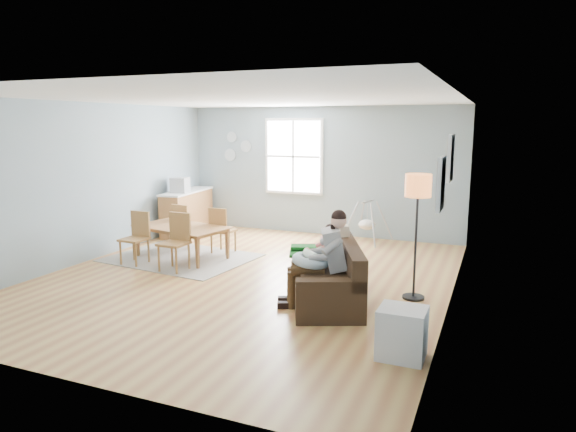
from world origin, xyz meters
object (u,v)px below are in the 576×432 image
at_px(sofa, 329,279).
at_px(monitor, 180,185).
at_px(chair_sw, 137,234).
at_px(counter, 187,211).
at_px(father, 322,255).
at_px(baby_swing, 367,224).
at_px(floor_lamp, 418,196).
at_px(dining_table, 181,242).
at_px(storage_cube, 401,333).
at_px(chair_se, 176,238).
at_px(chair_nw, 184,224).
at_px(chair_ne, 221,228).
at_px(toddler, 323,247).

distance_m(sofa, monitor, 4.95).
distance_m(chair_sw, counter, 2.50).
distance_m(sofa, father, 0.50).
bearing_deg(baby_swing, father, -84.88).
xyz_separation_m(floor_lamp, dining_table, (-4.13, 0.59, -1.12)).
bearing_deg(father, sofa, 88.73).
xyz_separation_m(chair_sw, monitor, (-0.55, 2.12, 0.59)).
bearing_deg(floor_lamp, monitor, 157.32).
height_order(chair_sw, monitor, monitor).
xyz_separation_m(storage_cube, chair_se, (-3.93, 1.82, 0.27)).
distance_m(monitor, baby_swing, 3.95).
distance_m(storage_cube, chair_nw, 5.59).
height_order(chair_sw, chair_se, chair_se).
relative_size(storage_cube, counter, 0.31).
relative_size(father, chair_ne, 1.48).
relative_size(sofa, father, 1.66).
relative_size(father, toddler, 1.58).
bearing_deg(storage_cube, father, 137.63).
xyz_separation_m(storage_cube, chair_ne, (-3.79, 3.00, 0.22)).
bearing_deg(father, floor_lamp, 34.95).
xyz_separation_m(sofa, chair_se, (-2.72, 0.40, 0.25)).
bearing_deg(chair_se, floor_lamp, 0.59).
distance_m(chair_se, monitor, 2.68).
height_order(dining_table, chair_se, chair_se).
relative_size(dining_table, chair_ne, 1.89).
bearing_deg(dining_table, floor_lamp, 3.58).
height_order(father, baby_swing, father).
bearing_deg(monitor, chair_se, -57.37).
height_order(father, chair_se, father).
distance_m(father, chair_ne, 3.19).
xyz_separation_m(father, chair_nw, (-3.43, 1.98, -0.20)).
xyz_separation_m(father, chair_ne, (-2.57, 1.88, -0.20)).
height_order(father, chair_ne, father).
relative_size(chair_ne, baby_swing, 0.86).
bearing_deg(floor_lamp, chair_se, -179.41).
height_order(sofa, chair_ne, chair_ne).
bearing_deg(chair_nw, floor_lamp, -15.38).
distance_m(toddler, monitor, 4.71).
bearing_deg(toddler, dining_table, 163.08).
distance_m(toddler, counter, 4.90).
height_order(sofa, father, father).
height_order(chair_se, chair_nw, chair_se).
relative_size(sofa, chair_se, 2.28).
height_order(dining_table, baby_swing, baby_swing).
height_order(chair_sw, counter, counter).
bearing_deg(monitor, sofa, -32.28).
bearing_deg(dining_table, baby_swing, 54.15).
relative_size(chair_se, counter, 0.55).
xyz_separation_m(monitor, baby_swing, (3.78, 0.91, -0.71)).
bearing_deg(floor_lamp, storage_cube, -85.06).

